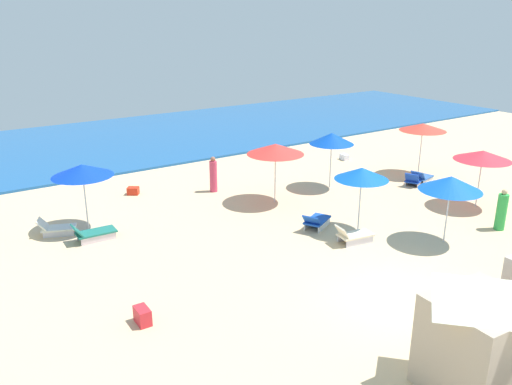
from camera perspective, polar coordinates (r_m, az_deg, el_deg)
The scene contains 21 objects.
ground_plane at distance 15.29m, azimuth 15.94°, elevation -11.35°, with size 60.00×60.00×0.00m, color beige.
ocean at distance 33.77m, azimuth -15.10°, elevation 5.46°, with size 60.00×13.97×0.12m, color #1D599B.
cabana_0 at distance 11.96m, azimuth 23.33°, elevation -14.30°, with size 2.29×2.13×2.47m.
umbrella_0 at distance 22.80m, azimuth 23.59°, elevation 3.74°, with size 2.26×2.26×2.38m.
umbrella_2 at distance 18.83m, azimuth 11.50°, elevation 2.04°, with size 1.93×1.93×2.40m.
lounge_chair_2_0 at distance 18.40m, azimuth 10.60°, elevation -4.63°, with size 1.40×0.81×0.69m.
lounge_chair_2_1 at distance 19.42m, azimuth 6.61°, elevation -3.12°, with size 1.49×1.18×0.67m.
umbrella_4 at distance 18.68m, azimuth 20.56°, elevation 0.94°, with size 2.11×2.11×2.39m.
umbrella_5 at distance 23.55m, azimuth 8.30°, elevation 5.86°, with size 2.00×2.00×2.54m.
umbrella_6 at distance 21.39m, azimuth 2.15°, elevation 4.78°, with size 2.37×2.37×2.52m.
umbrella_7 at distance 26.52m, azimuth 17.81°, elevation 6.83°, with size 2.24×2.24×2.57m.
lounge_chair_7_0 at distance 25.44m, azimuth 16.99°, elevation 1.38°, with size 1.61×1.19×0.66m.
lounge_chair_7_1 at distance 25.83m, azimuth 17.68°, elevation 1.61°, with size 1.37×0.92×0.64m.
umbrella_8 at distance 19.60m, azimuth -18.50°, elevation 2.32°, with size 2.19×2.19×2.47m.
lounge_chair_8_0 at distance 19.15m, azimuth -17.38°, elevation -4.25°, with size 1.49×0.72×0.66m.
lounge_chair_8_1 at distance 20.09m, azimuth -21.05°, elevation -3.65°, with size 1.43×1.06×0.63m.
beachgoer_1 at distance 21.04m, azimuth 25.29°, elevation -1.86°, with size 0.50×0.50×1.55m.
beachgoer_2 at distance 23.23m, azimuth -4.69°, elevation 1.88°, with size 0.35×0.35×1.61m.
cooler_box_0 at distance 23.57m, azimuth -13.30°, elevation 0.18°, with size 0.48×0.38×0.33m, color red.
cooler_box_1 at distance 28.92m, azimuth 9.65°, elevation 3.86°, with size 0.54×0.32×0.31m, color white.
cooler_box_2 at distance 13.97m, azimuth -12.32°, elevation -13.05°, with size 0.54×0.32×0.44m, color red.
Camera 1 is at (-10.50, -8.20, 7.50)m, focal length 36.53 mm.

